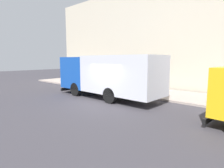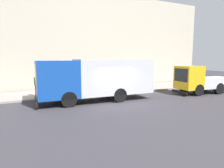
{
  "view_description": "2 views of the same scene",
  "coord_description": "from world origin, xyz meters",
  "px_view_note": "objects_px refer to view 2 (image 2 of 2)",
  "views": [
    {
      "loc": [
        -8.36,
        -8.14,
        2.8
      ],
      "look_at": [
        0.66,
        -0.01,
        1.17
      ],
      "focal_mm": 29.68,
      "sensor_mm": 36.0,
      "label": 1
    },
    {
      "loc": [
        -11.87,
        5.8,
        3.07
      ],
      "look_at": [
        0.99,
        -0.06,
        1.22
      ],
      "focal_mm": 30.66,
      "sensor_mm": 36.0,
      "label": 2
    }
  ],
  "objects_px": {
    "small_flatbed_truck": "(200,81)",
    "large_utility_truck": "(97,77)",
    "pedestrian_standing": "(55,83)",
    "street_sign_post": "(78,77)",
    "pedestrian_walking": "(37,85)"
  },
  "relations": [
    {
      "from": "large_utility_truck",
      "to": "small_flatbed_truck",
      "type": "height_order",
      "value": "large_utility_truck"
    },
    {
      "from": "small_flatbed_truck",
      "to": "street_sign_post",
      "type": "distance_m",
      "value": 10.76
    },
    {
      "from": "pedestrian_walking",
      "to": "pedestrian_standing",
      "type": "bearing_deg",
      "value": -175.47
    },
    {
      "from": "small_flatbed_truck",
      "to": "pedestrian_standing",
      "type": "relative_size",
      "value": 3.48
    },
    {
      "from": "small_flatbed_truck",
      "to": "pedestrian_standing",
      "type": "xyz_separation_m",
      "value": [
        4.79,
        11.84,
        -0.18
      ]
    },
    {
      "from": "large_utility_truck",
      "to": "small_flatbed_truck",
      "type": "bearing_deg",
      "value": -95.77
    },
    {
      "from": "large_utility_truck",
      "to": "street_sign_post",
      "type": "height_order",
      "value": "large_utility_truck"
    },
    {
      "from": "pedestrian_standing",
      "to": "street_sign_post",
      "type": "relative_size",
      "value": 0.66
    },
    {
      "from": "large_utility_truck",
      "to": "pedestrian_standing",
      "type": "bearing_deg",
      "value": 34.1
    },
    {
      "from": "pedestrian_walking",
      "to": "street_sign_post",
      "type": "relative_size",
      "value": 0.72
    },
    {
      "from": "small_flatbed_truck",
      "to": "large_utility_truck",
      "type": "bearing_deg",
      "value": 87.09
    },
    {
      "from": "small_flatbed_truck",
      "to": "pedestrian_walking",
      "type": "relative_size",
      "value": 3.17
    },
    {
      "from": "large_utility_truck",
      "to": "small_flatbed_truck",
      "type": "distance_m",
      "value": 9.46
    },
    {
      "from": "small_flatbed_truck",
      "to": "street_sign_post",
      "type": "xyz_separation_m",
      "value": [
        3.16,
        10.28,
        0.43
      ]
    },
    {
      "from": "large_utility_truck",
      "to": "pedestrian_standing",
      "type": "distance_m",
      "value": 4.52
    }
  ]
}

